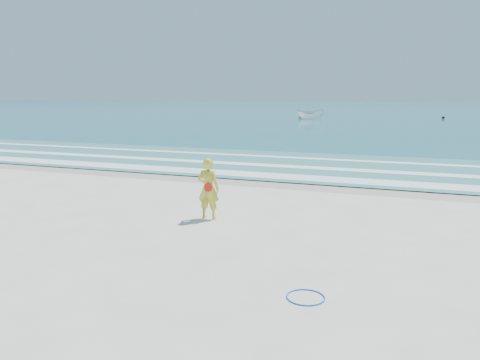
% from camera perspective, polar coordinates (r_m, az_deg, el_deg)
% --- Properties ---
extents(ground, '(400.00, 400.00, 0.00)m').
position_cam_1_polar(ground, '(11.86, -10.10, -7.87)').
color(ground, silver).
rests_on(ground, ground).
extents(wet_sand, '(400.00, 2.40, 0.00)m').
position_cam_1_polar(wet_sand, '(19.88, 3.13, -0.23)').
color(wet_sand, '#B2A893').
rests_on(wet_sand, ground).
extents(ocean, '(400.00, 190.00, 0.04)m').
position_cam_1_polar(ocean, '(114.86, 17.73, 8.19)').
color(ocean, '#19727F').
rests_on(ocean, ground).
extents(shallow, '(400.00, 10.00, 0.01)m').
position_cam_1_polar(shallow, '(24.63, 6.60, 1.90)').
color(shallow, '#59B7AD').
rests_on(shallow, ocean).
extents(foam_near, '(400.00, 1.40, 0.01)m').
position_cam_1_polar(foam_near, '(21.10, 4.18, 0.52)').
color(foam_near, white).
rests_on(foam_near, shallow).
extents(foam_mid, '(400.00, 0.90, 0.01)m').
position_cam_1_polar(foam_mid, '(23.86, 6.14, 1.65)').
color(foam_mid, white).
rests_on(foam_mid, shallow).
extents(foam_far, '(400.00, 0.60, 0.01)m').
position_cam_1_polar(foam_far, '(27.04, 7.88, 2.66)').
color(foam_far, white).
rests_on(foam_far, shallow).
extents(hoop, '(0.77, 0.77, 0.03)m').
position_cam_1_polar(hoop, '(8.95, 8.00, -13.97)').
color(hoop, blue).
rests_on(hoop, ground).
extents(boat, '(4.15, 2.89, 1.50)m').
position_cam_1_polar(boat, '(68.04, 8.61, 7.95)').
color(boat, silver).
rests_on(boat, ocean).
extents(buoy, '(0.40, 0.40, 0.40)m').
position_cam_1_polar(buoy, '(74.62, 23.53, 7.00)').
color(buoy, black).
rests_on(buoy, ocean).
extents(woman, '(0.68, 0.45, 1.84)m').
position_cam_1_polar(woman, '(13.92, -3.87, -1.05)').
color(woman, gold).
rests_on(woman, ground).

